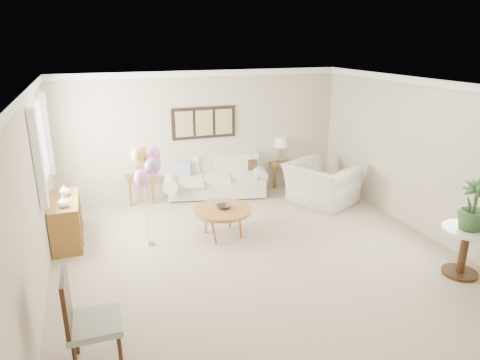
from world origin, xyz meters
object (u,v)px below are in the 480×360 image
Objects in this scene: sofa at (216,180)px; balloon_cluster at (147,164)px; accent_chair at (86,318)px; coffee_table at (223,211)px; armchair at (321,184)px.

sofa is 2.78m from balloon_cluster.
accent_chair is 2.81m from balloon_cluster.
coffee_table is 0.78× the size of armchair.
coffee_table is 0.91× the size of accent_chair.
sofa is 5.20m from accent_chair.
coffee_table is 1.51m from balloon_cluster.
balloon_cluster is (1.01, 2.50, 0.82)m from accent_chair.
coffee_table is at bearing -3.02° from balloon_cluster.
accent_chair reaches higher than armchair.
sofa is 2.23m from armchair.
balloon_cluster is (-1.19, 0.06, 0.92)m from coffee_table.
balloon_cluster reaches higher than coffee_table.
armchair is 0.76× the size of balloon_cluster.
accent_chair is at bearing -111.97° from balloon_cluster.
accent_chair is at bearing -121.02° from sofa.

